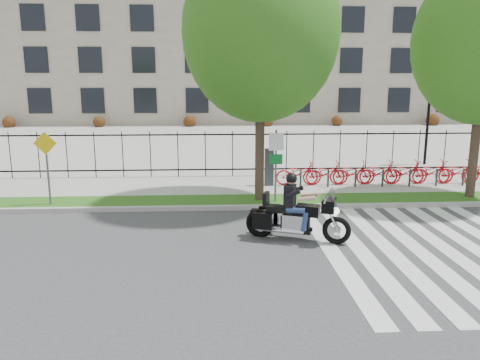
{
  "coord_description": "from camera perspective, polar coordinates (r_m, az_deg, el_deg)",
  "views": [
    {
      "loc": [
        -0.74,
        -11.22,
        4.24
      ],
      "look_at": [
        0.0,
        3.0,
        1.26
      ],
      "focal_mm": 35.0,
      "sensor_mm": 36.0,
      "label": 1
    }
  ],
  "objects": [
    {
      "name": "street_tree_1",
      "position": [
        16.32,
        2.54,
        17.63
      ],
      "size": [
        5.26,
        5.26,
        8.78
      ],
      "color": "#34241C",
      "rests_on": "grass_verge"
    },
    {
      "name": "curb",
      "position": [
        15.89,
        -0.22,
        -3.37
      ],
      "size": [
        60.0,
        0.2,
        0.15
      ],
      "primitive_type": "cube",
      "color": "#A5A29B",
      "rests_on": "ground"
    },
    {
      "name": "plaza",
      "position": [
        36.46,
        -1.82,
        5.23
      ],
      "size": [
        80.0,
        34.0,
        0.1
      ],
      "primitive_type": "cube",
      "color": "#B0AEA4",
      "rests_on": "ground"
    },
    {
      "name": "bike_share_station",
      "position": [
        20.07,
        17.84,
        0.92
      ],
      "size": [
        10.0,
        0.86,
        1.5
      ],
      "color": "#2D2D33",
      "rests_on": "sidewalk"
    },
    {
      "name": "ground",
      "position": [
        12.01,
        0.73,
        -8.84
      ],
      "size": [
        120.0,
        120.0,
        0.0
      ],
      "primitive_type": "plane",
      "color": "#37373A",
      "rests_on": "ground"
    },
    {
      "name": "sidewalk",
      "position": [
        19.14,
        -0.71,
        -0.74
      ],
      "size": [
        60.0,
        3.5,
        0.15
      ],
      "primitive_type": "cube",
      "color": "#B0AEA4",
      "rests_on": "ground"
    },
    {
      "name": "crosswalk_stripes",
      "position": [
        13.22,
        22.31,
        -7.78
      ],
      "size": [
        5.7,
        8.0,
        0.01
      ],
      "primitive_type": null,
      "color": "silver",
      "rests_on": "ground"
    },
    {
      "name": "sign_pole_regulatory",
      "position": [
        16.12,
        4.41,
        2.87
      ],
      "size": [
        0.5,
        0.09,
        2.5
      ],
      "color": "#59595B",
      "rests_on": "grass_verge"
    },
    {
      "name": "grass_verge",
      "position": [
        16.71,
        -0.37,
        -2.6
      ],
      "size": [
        60.0,
        1.5,
        0.15
      ],
      "primitive_type": "cube",
      "color": "#1C4B12",
      "rests_on": "ground"
    },
    {
      "name": "iron_fence",
      "position": [
        20.66,
        -0.91,
        3.23
      ],
      "size": [
        30.0,
        0.06,
        2.0
      ],
      "primitive_type": null,
      "color": "black",
      "rests_on": "sidewalk"
    },
    {
      "name": "sign_pole_warning",
      "position": [
        16.97,
        -22.51,
        2.46
      ],
      "size": [
        0.78,
        0.09,
        2.49
      ],
      "color": "#59595B",
      "rests_on": "grass_verge"
    },
    {
      "name": "office_building",
      "position": [
        56.43,
        -2.34,
        17.65
      ],
      "size": [
        60.0,
        21.9,
        20.15
      ],
      "color": "gray",
      "rests_on": "ground"
    },
    {
      "name": "lamp_post_right",
      "position": [
        25.6,
        22.08,
        8.66
      ],
      "size": [
        1.06,
        0.7,
        4.25
      ],
      "color": "black",
      "rests_on": "ground"
    },
    {
      "name": "motorcycle_rider",
      "position": [
        12.8,
        6.92,
        -4.1
      ],
      "size": [
        2.77,
        1.45,
        2.24
      ],
      "color": "black",
      "rests_on": "ground"
    }
  ]
}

